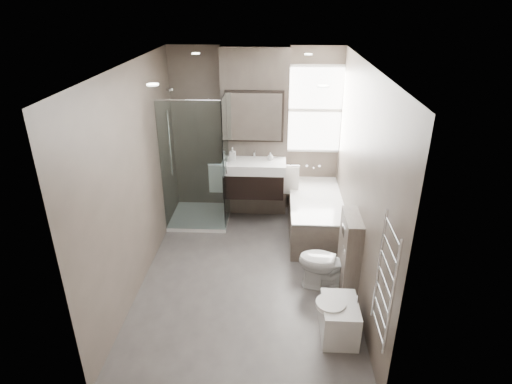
# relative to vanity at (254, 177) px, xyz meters

# --- Properties ---
(room) EXTENTS (2.70, 3.90, 2.70)m
(room) POSITION_rel_vanity_xyz_m (0.00, -1.43, 0.56)
(room) COLOR #514D4A
(room) RESTS_ON ground
(vanity_pier) EXTENTS (1.00, 0.25, 2.60)m
(vanity_pier) POSITION_rel_vanity_xyz_m (0.00, 0.35, 0.56)
(vanity_pier) COLOR #5A5047
(vanity_pier) RESTS_ON ground
(vanity) EXTENTS (0.95, 0.47, 0.66)m
(vanity) POSITION_rel_vanity_xyz_m (0.00, 0.00, 0.00)
(vanity) COLOR black
(vanity) RESTS_ON vanity_pier
(mirror_cabinet) EXTENTS (0.86, 0.08, 0.76)m
(mirror_cabinet) POSITION_rel_vanity_xyz_m (0.00, 0.19, 0.89)
(mirror_cabinet) COLOR black
(mirror_cabinet) RESTS_ON vanity_pier
(towel_left) EXTENTS (0.24, 0.06, 0.44)m
(towel_left) POSITION_rel_vanity_xyz_m (-0.56, -0.02, -0.02)
(towel_left) COLOR white
(towel_left) RESTS_ON vanity_pier
(towel_right) EXTENTS (0.24, 0.06, 0.44)m
(towel_right) POSITION_rel_vanity_xyz_m (0.56, -0.02, -0.02)
(towel_right) COLOR white
(towel_right) RESTS_ON vanity_pier
(shower_enclosure) EXTENTS (0.90, 0.90, 2.00)m
(shower_enclosure) POSITION_rel_vanity_xyz_m (-0.75, -0.08, -0.25)
(shower_enclosure) COLOR white
(shower_enclosure) RESTS_ON ground
(bathtub) EXTENTS (0.75, 1.60, 0.57)m
(bathtub) POSITION_rel_vanity_xyz_m (0.92, -0.33, -0.43)
(bathtub) COLOR #5A5047
(bathtub) RESTS_ON ground
(window) EXTENTS (0.98, 0.06, 1.33)m
(window) POSITION_rel_vanity_xyz_m (0.90, 0.45, 0.93)
(window) COLOR white
(window) RESTS_ON room
(toilet) EXTENTS (0.76, 0.54, 0.70)m
(toilet) POSITION_rel_vanity_xyz_m (0.97, -1.64, -0.39)
(toilet) COLOR white
(toilet) RESTS_ON ground
(cistern_box) EXTENTS (0.19, 0.55, 1.00)m
(cistern_box) POSITION_rel_vanity_xyz_m (1.21, -1.68, -0.24)
(cistern_box) COLOR #5A5047
(cistern_box) RESTS_ON ground
(bidet) EXTENTS (0.44, 0.51, 0.53)m
(bidet) POSITION_rel_vanity_xyz_m (1.01, -2.46, -0.53)
(bidet) COLOR white
(bidet) RESTS_ON ground
(towel_radiator) EXTENTS (0.03, 0.49, 1.10)m
(towel_radiator) POSITION_rel_vanity_xyz_m (1.25, -3.03, 0.38)
(towel_radiator) COLOR silver
(towel_radiator) RESTS_ON room
(soap_bottle_a) EXTENTS (0.09, 0.09, 0.19)m
(soap_bottle_a) POSITION_rel_vanity_xyz_m (-0.32, 0.05, 0.36)
(soap_bottle_a) COLOR white
(soap_bottle_a) RESTS_ON vanity
(soap_bottle_b) EXTENTS (0.09, 0.09, 0.12)m
(soap_bottle_b) POSITION_rel_vanity_xyz_m (0.24, 0.08, 0.32)
(soap_bottle_b) COLOR white
(soap_bottle_b) RESTS_ON vanity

